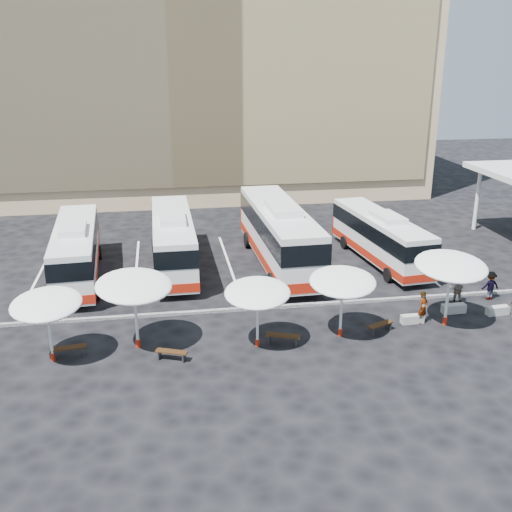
{
  "coord_description": "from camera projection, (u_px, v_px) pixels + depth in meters",
  "views": [
    {
      "loc": [
        -4.18,
        -28.9,
        13.34
      ],
      "look_at": [
        1.0,
        3.0,
        2.2
      ],
      "focal_mm": 42.0,
      "sensor_mm": 36.0,
      "label": 1
    }
  ],
  "objects": [
    {
      "name": "passenger_1",
      "position": [
        458.0,
        289.0,
        33.0
      ],
      "size": [
        1.04,
        0.97,
        1.69
      ],
      "primitive_type": "imported",
      "rotation": [
        0.0,
        0.0,
        2.6
      ],
      "color": "black",
      "rests_on": "ground"
    },
    {
      "name": "bus_3",
      "position": [
        380.0,
        236.0,
        39.37
      ],
      "size": [
        3.41,
        11.04,
        3.45
      ],
      "rotation": [
        0.0,
        0.0,
        0.1
      ],
      "color": "silver",
      "rests_on": "ground"
    },
    {
      "name": "bus_2",
      "position": [
        279.0,
        232.0,
        38.67
      ],
      "size": [
        3.4,
        13.5,
        4.26
      ],
      "rotation": [
        0.0,
        0.0,
        0.03
      ],
      "color": "silver",
      "rests_on": "ground"
    },
    {
      "name": "sandstone_building",
      "position": [
        198.0,
        58.0,
        57.57
      ],
      "size": [
        42.0,
        18.25,
        29.6
      ],
      "color": "tan",
      "rests_on": "ground"
    },
    {
      "name": "bus_1",
      "position": [
        173.0,
        239.0,
        38.25
      ],
      "size": [
        2.84,
        11.82,
        3.75
      ],
      "rotation": [
        0.0,
        0.0,
        0.01
      ],
      "color": "silver",
      "rests_on": "ground"
    },
    {
      "name": "passenger_0",
      "position": [
        423.0,
        307.0,
        30.62
      ],
      "size": [
        0.75,
        0.68,
        1.73
      ],
      "primitive_type": "imported",
      "rotation": [
        0.0,
        0.0,
        0.54
      ],
      "color": "black",
      "rests_on": "ground"
    },
    {
      "name": "sunshade_1",
      "position": [
        134.0,
        286.0,
        27.35
      ],
      "size": [
        4.53,
        4.55,
        3.67
      ],
      "rotation": [
        0.0,
        0.0,
        0.36
      ],
      "color": "silver",
      "rests_on": "ground"
    },
    {
      "name": "conc_bench_0",
      "position": [
        412.0,
        319.0,
        30.83
      ],
      "size": [
        1.2,
        0.44,
        0.44
      ],
      "primitive_type": "cube",
      "rotation": [
        0.0,
        0.0,
        0.04
      ],
      "color": "gray",
      "rests_on": "ground"
    },
    {
      "name": "curb_divider",
      "position": [
        245.0,
        309.0,
        32.39
      ],
      "size": [
        34.0,
        0.25,
        0.15
      ],
      "primitive_type": "cube",
      "color": "black",
      "rests_on": "ground"
    },
    {
      "name": "conc_bench_1",
      "position": [
        454.0,
        309.0,
        32.01
      ],
      "size": [
        1.29,
        0.45,
        0.48
      ],
      "primitive_type": "cube",
      "rotation": [
        0.0,
        0.0,
        0.01
      ],
      "color": "gray",
      "rests_on": "ground"
    },
    {
      "name": "sunshade_0",
      "position": [
        46.0,
        304.0,
        26.26
      ],
      "size": [
        3.33,
        3.37,
        3.26
      ],
      "rotation": [
        0.0,
        0.0,
        -0.07
      ],
      "color": "silver",
      "rests_on": "ground"
    },
    {
      "name": "bay_lines",
      "position": [
        229.0,
        264.0,
        39.41
      ],
      "size": [
        24.15,
        12.0,
        0.01
      ],
      "color": "white",
      "rests_on": "ground"
    },
    {
      "name": "ground",
      "position": [
        247.0,
        314.0,
        31.94
      ],
      "size": [
        120.0,
        120.0,
        0.0
      ],
      "primitive_type": "plane",
      "color": "black",
      "rests_on": "ground"
    },
    {
      "name": "passenger_3",
      "position": [
        490.0,
        286.0,
        33.57
      ],
      "size": [
        1.1,
        0.67,
        1.66
      ],
      "primitive_type": "imported",
      "rotation": [
        0.0,
        0.0,
        3.19
      ],
      "color": "black",
      "rests_on": "ground"
    },
    {
      "name": "sunshade_3",
      "position": [
        343.0,
        282.0,
        28.57
      ],
      "size": [
        3.78,
        3.81,
        3.36
      ],
      "rotation": [
        0.0,
        0.0,
        -0.2
      ],
      "color": "silver",
      "rests_on": "ground"
    },
    {
      "name": "wood_bench_0",
      "position": [
        69.0,
        349.0,
        27.37
      ],
      "size": [
        1.64,
        0.62,
        0.49
      ],
      "rotation": [
        0.0,
        0.0,
        0.12
      ],
      "color": "black",
      "rests_on": "ground"
    },
    {
      "name": "conc_bench_2",
      "position": [
        497.0,
        311.0,
        31.8
      ],
      "size": [
        1.27,
        0.52,
        0.46
      ],
      "primitive_type": "cube",
      "rotation": [
        0.0,
        0.0,
        0.09
      ],
      "color": "gray",
      "rests_on": "ground"
    },
    {
      "name": "wood_bench_2",
      "position": [
        283.0,
        337.0,
        28.52
      ],
      "size": [
        1.68,
        0.98,
        0.5
      ],
      "rotation": [
        0.0,
        0.0,
        -0.36
      ],
      "color": "black",
      "rests_on": "ground"
    },
    {
      "name": "sunshade_4",
      "position": [
        451.0,
        266.0,
        29.68
      ],
      "size": [
        3.82,
        3.86,
        3.75
      ],
      "rotation": [
        0.0,
        0.0,
        -0.07
      ],
      "color": "silver",
      "rests_on": "ground"
    },
    {
      "name": "wood_bench_1",
      "position": [
        172.0,
        353.0,
        27.09
      ],
      "size": [
        1.51,
        0.92,
        0.45
      ],
      "rotation": [
        0.0,
        0.0,
        -0.39
      ],
      "color": "black",
      "rests_on": "ground"
    },
    {
      "name": "wood_bench_3",
      "position": [
        380.0,
        326.0,
        29.77
      ],
      "size": [
        1.52,
        0.98,
        0.46
      ],
      "rotation": [
        0.0,
        0.0,
        0.43
      ],
      "color": "black",
      "rests_on": "ground"
    },
    {
      "name": "sunshade_2",
      "position": [
        257.0,
        293.0,
        27.59
      ],
      "size": [
        3.71,
        3.74,
        3.22
      ],
      "rotation": [
        0.0,
        0.0,
        -0.23
      ],
      "color": "silver",
      "rests_on": "ground"
    },
    {
      "name": "bus_0",
      "position": [
        76.0,
        249.0,
        36.47
      ],
      "size": [
        3.18,
        11.52,
        3.62
      ],
      "rotation": [
        0.0,
        0.0,
        0.06
      ],
      "color": "silver",
      "rests_on": "ground"
    }
  ]
}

